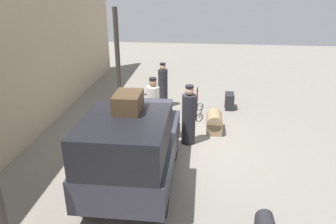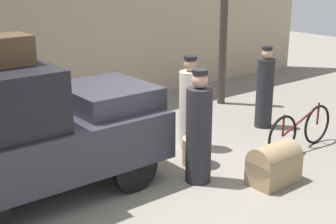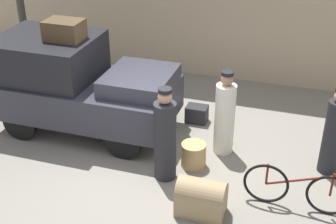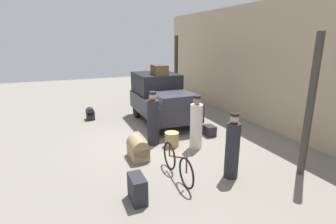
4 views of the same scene
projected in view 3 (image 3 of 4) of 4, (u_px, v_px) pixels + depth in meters
ground_plane at (154, 162)px, 8.43m from camera, size 30.00×30.00×0.00m
canopy_pillar_left at (22, 14)px, 10.69m from camera, size 0.17×0.17×3.35m
truck at (78, 83)px, 9.07m from camera, size 3.44×1.74×1.85m
bicycle at (297, 189)px, 7.15m from camera, size 1.66×0.04×0.75m
wicker_basket at (194, 155)px, 8.24m from camera, size 0.44×0.44×0.44m
porter_standing_middle at (165, 138)px, 7.69m from camera, size 0.37×0.37×1.67m
conductor_in_dark_uniform at (225, 116)px, 8.40m from camera, size 0.37×0.37×1.61m
porter_with_bicycle at (333, 135)px, 7.85m from camera, size 0.33×0.33×1.58m
trunk_wicker_pale at (201, 198)px, 7.08m from camera, size 0.74×0.46×0.60m
trunk_umber_medium at (197, 114)px, 9.65m from camera, size 0.44×0.32×0.35m
trunk_on_truck_roof at (64, 30)px, 8.62m from camera, size 0.69×0.51×0.37m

